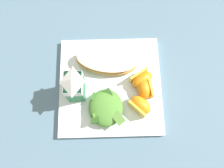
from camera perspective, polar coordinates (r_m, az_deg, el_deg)
The scene contains 8 objects.
ground at distance 0.67m, azimuth 0.00°, elevation -0.63°, with size 3.00×3.00×0.00m, color slate.
white_plate at distance 0.67m, azimuth 0.00°, elevation -0.44°, with size 0.28×0.28×0.02m, color silver.
cheesy_pizza_bread at distance 0.66m, azimuth -0.94°, elevation 5.51°, with size 0.11×0.18×0.04m.
green_salad_pile at distance 0.62m, azimuth -1.08°, elevation -5.70°, with size 0.10×0.10×0.04m.
milk_carton at distance 0.60m, azimuth -8.57°, elevation -0.34°, with size 0.06×0.05×0.11m.
orange_wedge_front at distance 0.63m, azimuth 7.22°, elevation -5.05°, with size 0.07×0.07×0.04m.
orange_wedge_middle at distance 0.64m, azimuth 8.21°, elevation -0.89°, with size 0.07×0.05×0.04m.
orange_wedge_rear at distance 0.65m, azimuth 7.55°, elevation 1.19°, with size 0.06×0.07×0.04m.
Camera 1 is at (-0.19, 0.00, 0.65)m, focal length 38.26 mm.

